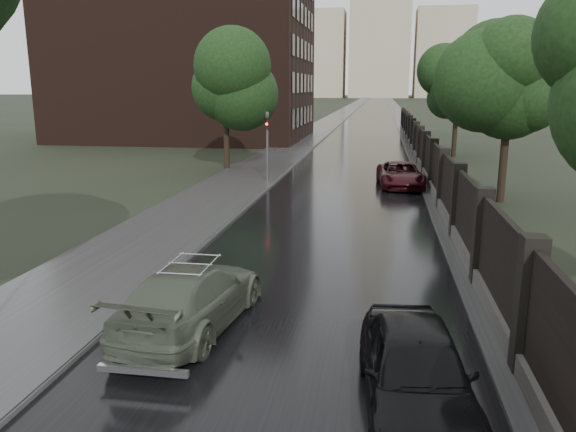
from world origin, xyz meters
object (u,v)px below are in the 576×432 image
at_px(tree_left_far, 225,88).
at_px(car_right_far, 400,175).
at_px(volga_sedan, 191,297).
at_px(tree_right_b, 509,95).
at_px(traffic_light, 267,141).
at_px(tree_right_c, 457,92).
at_px(car_right_near, 416,370).

height_order(tree_left_far, car_right_far, tree_left_far).
xyz_separation_m(volga_sedan, car_right_far, (5.20, 19.31, -0.04)).
bearing_deg(tree_right_b, traffic_light, 165.76).
relative_size(tree_right_c, car_right_near, 1.62).
bearing_deg(tree_right_b, volga_sedan, -121.42).
distance_m(tree_right_b, volga_sedan, 19.18).
distance_m(tree_right_c, volga_sedan, 35.59).
relative_size(tree_left_far, traffic_light, 1.85).
bearing_deg(traffic_light, tree_right_c, 51.82).
xyz_separation_m(tree_right_c, car_right_near, (-4.99, -36.60, -4.21)).
bearing_deg(tree_right_c, volga_sedan, -106.02).
bearing_deg(tree_left_far, traffic_light, -53.53).
height_order(volga_sedan, car_right_far, volga_sedan).
bearing_deg(traffic_light, tree_right_b, -14.24).
bearing_deg(car_right_near, traffic_light, 102.53).
distance_m(tree_left_far, car_right_near, 28.96).
height_order(volga_sedan, car_right_near, car_right_near).
relative_size(traffic_light, car_right_far, 0.82).
bearing_deg(car_right_near, car_right_far, 83.90).
height_order(tree_right_b, volga_sedan, tree_right_b).
relative_size(traffic_light, car_right_near, 0.92).
height_order(tree_right_c, car_right_far, tree_right_c).
bearing_deg(volga_sedan, tree_right_c, -99.91).
bearing_deg(car_right_far, traffic_light, 177.69).
xyz_separation_m(tree_left_far, tree_right_c, (15.50, 10.00, -0.29)).
xyz_separation_m(tree_right_b, traffic_light, (-11.80, 2.99, -2.55)).
bearing_deg(volga_sedan, tree_right_b, -115.31).
bearing_deg(car_right_far, tree_right_c, 67.67).
bearing_deg(traffic_light, car_right_near, -72.49).
height_order(tree_left_far, tree_right_b, tree_left_far).
height_order(tree_left_far, car_right_near, tree_left_far).
distance_m(tree_left_far, volga_sedan, 25.05).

